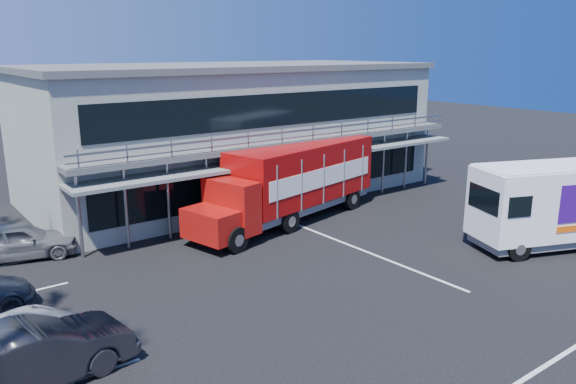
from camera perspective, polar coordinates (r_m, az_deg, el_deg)
ground at (r=20.19m, az=9.97°, el=-9.56°), size 120.00×120.00×0.00m
building at (r=32.34m, az=-5.74°, el=6.36°), size 22.40×12.00×7.30m
red_truck at (r=26.87m, az=0.43°, el=1.25°), size 11.21×4.83×3.68m
white_van at (r=25.91m, az=25.75°, el=-1.06°), size 7.59×5.00×3.51m
parked_car_b at (r=15.60m, az=-24.60°, el=-14.91°), size 5.17×2.38×1.64m
parked_car_e at (r=24.68m, az=-25.66°, el=-4.48°), size 4.67×2.87×1.49m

